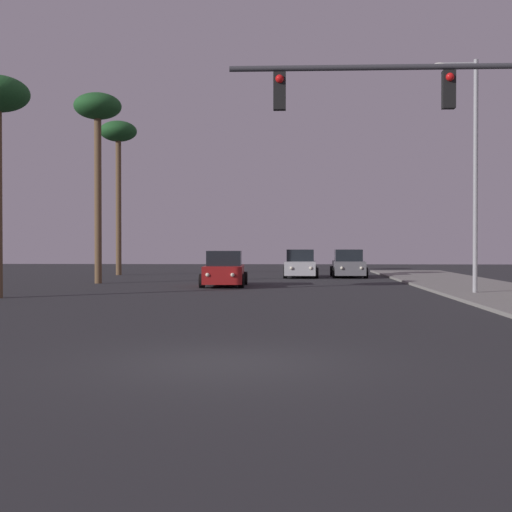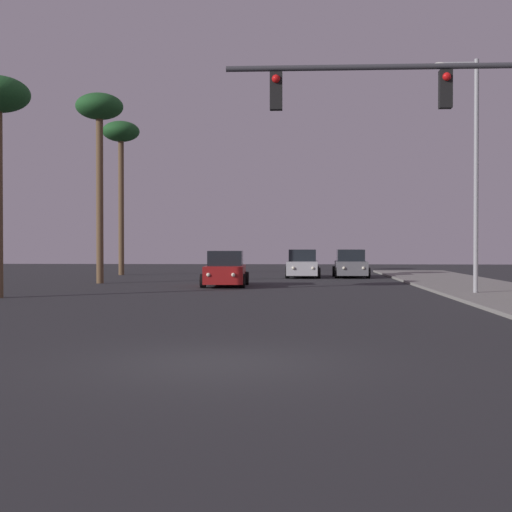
{
  "view_description": "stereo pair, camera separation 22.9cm",
  "coord_description": "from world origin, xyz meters",
  "px_view_note": "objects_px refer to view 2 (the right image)",
  "views": [
    {
      "loc": [
        1.06,
        -11.78,
        1.97
      ],
      "look_at": [
        -0.17,
        15.47,
        1.54
      ],
      "focal_mm": 50.0,
      "sensor_mm": 36.0,
      "label": 1
    },
    {
      "loc": [
        1.29,
        -11.77,
        1.97
      ],
      "look_at": [
        -0.17,
        15.47,
        1.54
      ],
      "focal_mm": 50.0,
      "sensor_mm": 36.0,
      "label": 2
    }
  ],
  "objects_px": {
    "car_grey": "(351,265)",
    "car_silver": "(303,265)",
    "traffic_light_mast": "(464,127)",
    "street_lamp": "(473,163)",
    "palm_tree_far": "(121,141)",
    "car_red": "(225,270)",
    "palm_tree_mid": "(99,118)"
  },
  "relations": [
    {
      "from": "car_grey",
      "to": "car_silver",
      "type": "relative_size",
      "value": 1.0
    },
    {
      "from": "traffic_light_mast",
      "to": "street_lamp",
      "type": "bearing_deg",
      "value": 75.11
    },
    {
      "from": "car_grey",
      "to": "palm_tree_far",
      "type": "distance_m",
      "value": 16.85
    },
    {
      "from": "car_silver",
      "to": "traffic_light_mast",
      "type": "distance_m",
      "value": 26.21
    },
    {
      "from": "car_red",
      "to": "palm_tree_far",
      "type": "height_order",
      "value": "palm_tree_far"
    },
    {
      "from": "car_silver",
      "to": "traffic_light_mast",
      "type": "relative_size",
      "value": 0.53
    },
    {
      "from": "car_grey",
      "to": "car_silver",
      "type": "height_order",
      "value": "same"
    },
    {
      "from": "car_red",
      "to": "palm_tree_mid",
      "type": "relative_size",
      "value": 0.45
    },
    {
      "from": "traffic_light_mast",
      "to": "street_lamp",
      "type": "relative_size",
      "value": 0.91
    },
    {
      "from": "car_red",
      "to": "street_lamp",
      "type": "relative_size",
      "value": 0.48
    },
    {
      "from": "car_grey",
      "to": "palm_tree_mid",
      "type": "distance_m",
      "value": 17.03
    },
    {
      "from": "car_grey",
      "to": "traffic_light_mast",
      "type": "relative_size",
      "value": 0.53
    },
    {
      "from": "traffic_light_mast",
      "to": "street_lamp",
      "type": "distance_m",
      "value": 11.08
    },
    {
      "from": "palm_tree_far",
      "to": "car_silver",
      "type": "bearing_deg",
      "value": -13.85
    },
    {
      "from": "car_grey",
      "to": "palm_tree_mid",
      "type": "height_order",
      "value": "palm_tree_mid"
    },
    {
      "from": "car_silver",
      "to": "palm_tree_far",
      "type": "height_order",
      "value": "palm_tree_far"
    },
    {
      "from": "traffic_light_mast",
      "to": "palm_tree_far",
      "type": "height_order",
      "value": "palm_tree_far"
    },
    {
      "from": "car_grey",
      "to": "traffic_light_mast",
      "type": "xyz_separation_m",
      "value": [
        0.63,
        -25.96,
        4.01
      ]
    },
    {
      "from": "car_silver",
      "to": "palm_tree_mid",
      "type": "height_order",
      "value": "palm_tree_mid"
    },
    {
      "from": "palm_tree_mid",
      "to": "traffic_light_mast",
      "type": "bearing_deg",
      "value": -53.13
    },
    {
      "from": "car_grey",
      "to": "traffic_light_mast",
      "type": "distance_m",
      "value": 26.28
    },
    {
      "from": "car_red",
      "to": "traffic_light_mast",
      "type": "xyz_separation_m",
      "value": [
        7.29,
        -16.44,
        4.01
      ]
    },
    {
      "from": "car_red",
      "to": "palm_tree_mid",
      "type": "distance_m",
      "value": 10.33
    },
    {
      "from": "car_red",
      "to": "palm_tree_far",
      "type": "relative_size",
      "value": 0.43
    },
    {
      "from": "traffic_light_mast",
      "to": "palm_tree_mid",
      "type": "xyz_separation_m",
      "value": [
        -13.92,
        18.56,
        3.63
      ]
    },
    {
      "from": "car_grey",
      "to": "street_lamp",
      "type": "height_order",
      "value": "street_lamp"
    },
    {
      "from": "car_silver",
      "to": "car_red",
      "type": "relative_size",
      "value": 1.0
    },
    {
      "from": "palm_tree_mid",
      "to": "palm_tree_far",
      "type": "relative_size",
      "value": 0.97
    },
    {
      "from": "car_grey",
      "to": "car_red",
      "type": "height_order",
      "value": "same"
    },
    {
      "from": "car_grey",
      "to": "palm_tree_mid",
      "type": "xyz_separation_m",
      "value": [
        -13.29,
        -7.41,
        7.64
      ]
    },
    {
      "from": "street_lamp",
      "to": "car_grey",
      "type": "bearing_deg",
      "value": 102.82
    },
    {
      "from": "street_lamp",
      "to": "palm_tree_mid",
      "type": "height_order",
      "value": "palm_tree_mid"
    }
  ]
}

